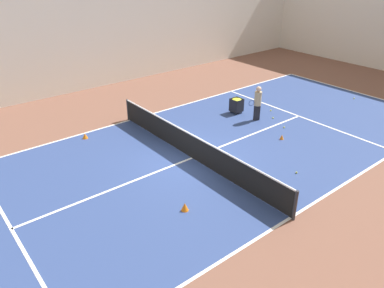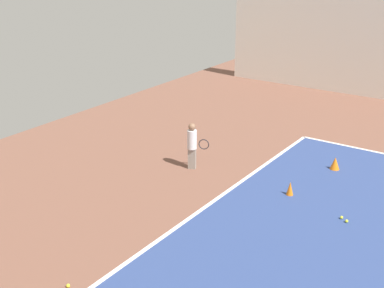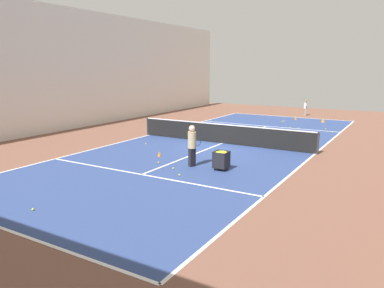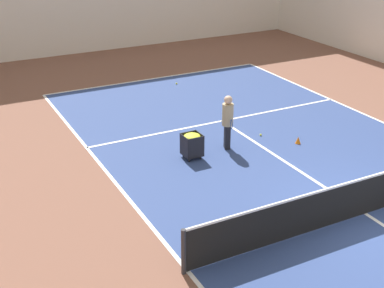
{
  "view_description": "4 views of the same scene",
  "coord_description": "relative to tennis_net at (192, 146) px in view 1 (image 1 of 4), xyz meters",
  "views": [
    {
      "loc": [
        9.97,
        -8.02,
        7.16
      ],
      "look_at": [
        0.0,
        0.0,
        0.62
      ],
      "focal_mm": 35.0,
      "sensor_mm": 36.0,
      "label": 1
    },
    {
      "loc": [
        9.97,
        -6.4,
        5.71
      ],
      "look_at": [
        -0.82,
        -13.78,
        0.7
      ],
      "focal_mm": 50.0,
      "sensor_mm": 36.0,
      "label": 2
    },
    {
      "loc": [
        -8.45,
        17.33,
        3.94
      ],
      "look_at": [
        -1.0,
        4.77,
        0.92
      ],
      "focal_mm": 35.0,
      "sensor_mm": 36.0,
      "label": 3
    },
    {
      "loc": [
        -8.74,
        -7.79,
        6.76
      ],
      "look_at": [
        -2.25,
        4.66,
        0.44
      ],
      "focal_mm": 50.0,
      "sensor_mm": 36.0,
      "label": 4
    }
  ],
  "objects": [
    {
      "name": "ground_plane",
      "position": [
        0.0,
        0.0,
        -0.53
      ],
      "size": [
        39.76,
        39.76,
        0.0
      ],
      "primitive_type": "plane",
      "color": "brown"
    },
    {
      "name": "court_playing_area",
      "position": [
        0.0,
        0.0,
        -0.53
      ],
      "size": [
        9.54,
        24.56,
        0.0
      ],
      "color": "navy",
      "rests_on": "ground"
    },
    {
      "name": "line_baseline_far",
      "position": [
        0.0,
        12.28,
        -0.53
      ],
      "size": [
        9.54,
        0.1,
        0.0
      ],
      "primitive_type": "cube",
      "color": "white",
      "rests_on": "ground"
    },
    {
      "name": "line_sideline_left",
      "position": [
        -4.77,
        0.0,
        -0.53
      ],
      "size": [
        0.1,
        24.56,
        0.0
      ],
      "primitive_type": "cube",
      "color": "white",
      "rests_on": "ground"
    },
    {
      "name": "line_sideline_right",
      "position": [
        4.77,
        0.0,
        -0.53
      ],
      "size": [
        0.1,
        24.56,
        0.0
      ],
      "primitive_type": "cube",
      "color": "white",
      "rests_on": "ground"
    },
    {
      "name": "line_service_near",
      "position": [
        0.0,
        -6.76,
        -0.53
      ],
      "size": [
        9.54,
        0.1,
        0.0
      ],
      "primitive_type": "cube",
      "color": "white",
      "rests_on": "ground"
    },
    {
      "name": "line_service_far",
      "position": [
        0.0,
        6.76,
        -0.53
      ],
      "size": [
        9.54,
        0.1,
        0.0
      ],
      "primitive_type": "cube",
      "color": "white",
      "rests_on": "ground"
    },
    {
      "name": "line_centre_service",
      "position": [
        0.0,
        0.0,
        -0.53
      ],
      "size": [
        0.1,
        13.51,
        0.0
      ],
      "primitive_type": "cube",
      "color": "white",
      "rests_on": "ground"
    },
    {
      "name": "hall_enclosure_left",
      "position": [
        -10.44,
        0.0,
        3.24
      ],
      "size": [
        0.15,
        36.06,
        7.56
      ],
      "color": "silver",
      "rests_on": "ground"
    },
    {
      "name": "tennis_net",
      "position": [
        0.0,
        0.0,
        0.0
      ],
      "size": [
        9.84,
        0.1,
        1.03
      ],
      "color": "#2D2D33",
      "rests_on": "ground"
    },
    {
      "name": "coach_at_net",
      "position": [
        -1.0,
        4.77,
        0.43
      ],
      "size": [
        0.43,
        0.7,
        1.67
      ],
      "rotation": [
        0.0,
        0.0,
        -1.93
      ],
      "color": "black",
      "rests_on": "ground"
    },
    {
      "name": "ball_cart",
      "position": [
        -2.25,
        4.66,
        -0.0
      ],
      "size": [
        0.53,
        0.52,
        0.76
      ],
      "color": "black",
      "rests_on": "ground"
    },
    {
      "name": "training_cone_0",
      "position": [
        -4.27,
        -2.51,
        -0.41
      ],
      "size": [
        0.24,
        0.24,
        0.23
      ],
      "primitive_type": "cone",
      "color": "orange",
      "rests_on": "ground"
    },
    {
      "name": "training_cone_1",
      "position": [
        1.13,
        4.05,
        -0.42
      ],
      "size": [
        0.17,
        0.17,
        0.22
      ],
      "primitive_type": "cone",
      "color": "orange",
      "rests_on": "ground"
    },
    {
      "name": "training_cone_3",
      "position": [
        2.46,
        -2.27,
        -0.4
      ],
      "size": [
        0.24,
        0.24,
        0.27
      ],
      "primitive_type": "cone",
      "color": "orange",
      "rests_on": "ground"
    },
    {
      "name": "tennis_ball_1",
      "position": [
        3.28,
        2.25,
        -0.5
      ],
      "size": [
        0.07,
        0.07,
        0.07
      ],
      "primitive_type": "sphere",
      "color": "yellow",
      "rests_on": "ground"
    },
    {
      "name": "tennis_ball_2",
      "position": [
        -1.3,
        6.18,
        -0.5
      ],
      "size": [
        0.07,
        0.07,
        0.07
      ],
      "primitive_type": "sphere",
      "color": "yellow",
      "rests_on": "ground"
    },
    {
      "name": "tennis_ball_4",
      "position": [
        0.44,
        5.08,
        -0.5
      ],
      "size": [
        0.07,
        0.07,
        0.07
      ],
      "primitive_type": "sphere",
      "color": "yellow",
      "rests_on": "ground"
    },
    {
      "name": "tennis_ball_10",
      "position": [
        0.4,
        11.13,
        -0.5
      ],
      "size": [
        0.07,
        0.07,
        0.07
      ],
      "primitive_type": "sphere",
      "color": "yellow",
      "rests_on": "ground"
    },
    {
      "name": "tennis_ball_11",
      "position": [
        -0.59,
        5.52,
        -0.5
      ],
      "size": [
        0.07,
        0.07,
        0.07
      ],
      "primitive_type": "sphere",
      "color": "yellow",
      "rests_on": "ground"
    }
  ]
}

